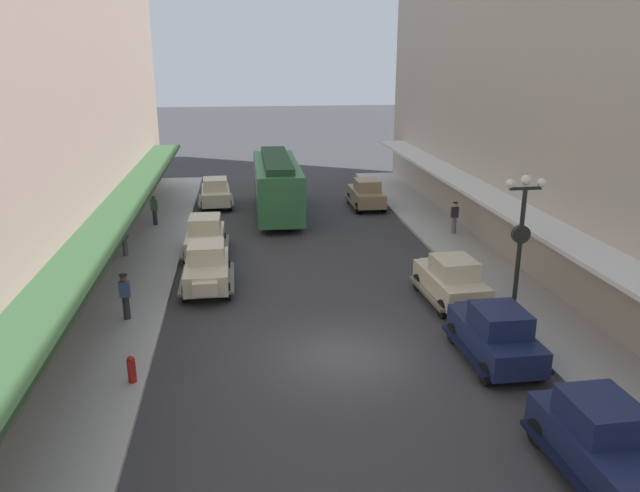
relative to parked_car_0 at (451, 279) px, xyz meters
name	(u,v)px	position (x,y,z in m)	size (l,w,h in m)	color
ground_plane	(345,356)	(-4.77, -3.87, -0.94)	(200.00, 200.00, 0.00)	#38383A
sidewalk_left	(99,369)	(-12.27, -3.87, -0.87)	(3.00, 60.00, 0.15)	#B7B5AD
sidewalk_right	(567,340)	(2.73, -3.87, -0.87)	(3.00, 60.00, 0.15)	#B7B5AD
parked_car_0	(451,279)	(0.00, 0.00, 0.00)	(2.30, 4.32, 1.84)	beige
parked_car_1	(207,266)	(-9.32, 2.74, 0.00)	(2.17, 4.27, 1.84)	beige
parked_car_2	(216,192)	(-9.43, 16.95, 0.00)	(2.29, 4.31, 1.84)	beige
parked_car_3	(366,193)	(-0.13, 15.37, 0.00)	(2.15, 4.26, 1.84)	#997F5B
parked_car_4	(603,441)	(-0.07, -10.32, 0.00)	(2.22, 4.29, 1.84)	#19234C
parked_car_5	(496,333)	(-0.23, -4.77, 0.00)	(2.17, 4.27, 1.84)	#19234C
parked_car_6	(205,236)	(-9.60, 7.14, 0.00)	(2.16, 4.27, 1.84)	beige
streetcar	(277,183)	(-5.73, 14.49, 0.96)	(2.58, 9.62, 3.46)	#33723F
lamp_post_with_clock	(520,242)	(1.63, -2.02, 2.04)	(1.42, 0.44, 5.16)	black
fire_hydrant	(132,369)	(-11.12, -4.89, -0.38)	(0.24, 0.24, 0.82)	#B21E19
pedestrian_0	(154,210)	(-12.59, 12.44, 0.05)	(0.36, 0.24, 1.64)	#2D2D33
pedestrian_1	(125,296)	(-12.02, -0.34, 0.07)	(0.36, 0.28, 1.67)	#2D2D33
pedestrian_3	(454,217)	(3.18, 8.68, 0.07)	(0.36, 0.28, 1.67)	slate
pedestrian_4	(124,238)	(-13.30, 7.06, 0.07)	(0.36, 0.28, 1.67)	slate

